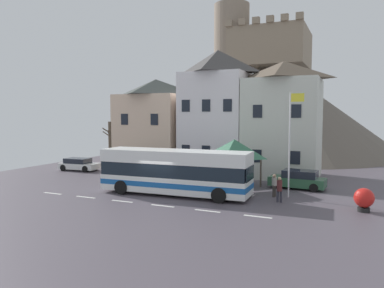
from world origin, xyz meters
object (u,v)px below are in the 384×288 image
pedestrian_00 (248,183)px  parked_car_00 (79,164)px  harbour_buoy (364,199)px  parked_car_02 (144,169)px  pedestrian_02 (279,188)px  hilltop_castle (270,104)px  townhouse_02 (283,119)px  pedestrian_03 (232,183)px  townhouse_01 (218,112)px  pedestrian_01 (274,184)px  bare_tree_00 (110,149)px  transit_bus (175,172)px  bus_shelter (234,149)px  parked_car_01 (298,180)px  townhouse_00 (156,124)px  public_bench (227,178)px  flagpole (291,137)px

pedestrian_00 → parked_car_00: bearing=166.5°
parked_car_00 → harbour_buoy: size_ratio=2.96×
parked_car_02 → pedestrian_02: bearing=-26.9°
hilltop_castle → pedestrian_02: size_ratio=22.22×
townhouse_02 → parked_car_00: bearing=-166.3°
parked_car_00 → pedestrian_03: 18.30m
townhouse_01 → townhouse_02: (6.34, -0.07, -0.72)m
hilltop_castle → pedestrian_01: 32.13m
bare_tree_00 → transit_bus: bearing=-22.7°
pedestrian_01 → harbour_buoy: (5.57, -1.80, -0.16)m
transit_bus → harbour_buoy: (12.11, 0.38, -0.83)m
bus_shelter → pedestrian_00: bearing=-49.8°
pedestrian_00 → townhouse_02: bearing=85.8°
hilltop_castle → transit_bus: (0.48, -32.89, -5.67)m
hilltop_castle → townhouse_02: bearing=-74.8°
pedestrian_02 → bare_tree_00: bare_tree_00 is taller
parked_car_01 → pedestrian_02: pedestrian_02 is taller
pedestrian_00 → pedestrian_02: pedestrian_02 is taller
parked_car_02 → pedestrian_00: bearing=-26.2°
pedestrian_03 → bare_tree_00: 11.89m
townhouse_00 → bus_shelter: size_ratio=2.48×
townhouse_01 → hilltop_castle: hilltop_castle is taller
transit_bus → pedestrian_02: (7.17, 0.73, -0.67)m
townhouse_01 → parked_car_01: size_ratio=2.78×
pedestrian_03 → public_bench: bearing=112.8°
townhouse_01 → transit_bus: bearing=-85.4°
bare_tree_00 → parked_car_01: bearing=9.0°
harbour_buoy → pedestrian_01: bearing=162.1°
parked_car_01 → transit_bus: bearing=41.8°
parked_car_00 → bare_tree_00: bare_tree_00 is taller
townhouse_00 → pedestrian_00: 16.48m
pedestrian_00 → harbour_buoy: pedestrian_00 is taller
parked_car_01 → pedestrian_00: pedestrian_00 is taller
transit_bus → pedestrian_02: bearing=3.2°
pedestrian_00 → flagpole: size_ratio=0.22×
townhouse_01 → flagpole: townhouse_01 is taller
townhouse_00 → hilltop_castle: (7.53, 21.39, 2.57)m
townhouse_01 → pedestrian_03: townhouse_01 is taller
townhouse_02 → harbour_buoy: bearing=-58.0°
townhouse_01 → parked_car_02: (-5.18, -5.35, -5.27)m
townhouse_02 → parked_car_00: size_ratio=2.54×
harbour_buoy → bus_shelter: bearing=159.9°
pedestrian_01 → pedestrian_02: bearing=-66.8°
townhouse_02 → parked_car_00: townhouse_02 is taller
hilltop_castle → pedestrian_02: (7.65, -32.16, -6.34)m
harbour_buoy → bare_tree_00: size_ratio=0.28×
parked_car_00 → bare_tree_00: size_ratio=0.81×
harbour_buoy → parked_car_00: bearing=167.2°
parked_car_02 → harbour_buoy: bearing=-22.5°
parked_car_02 → townhouse_00: bearing=102.8°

